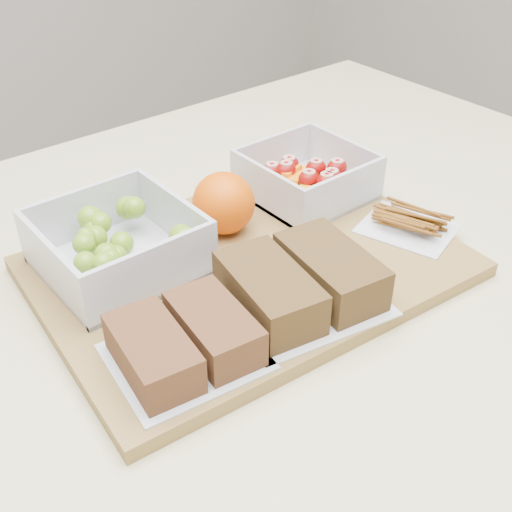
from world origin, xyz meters
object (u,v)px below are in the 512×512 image
object	(u,v)px
orange	(224,203)
pretzel_bag	(409,221)
cutting_board	(249,267)
fruit_container	(306,179)
sandwich_bag_left	(184,341)
sandwich_bag_center	(300,282)
grape_container	(119,244)

from	to	relation	value
orange	pretzel_bag	xyz separation A→B (m)	(0.16, -0.13, -0.02)
cutting_board	fruit_container	size ratio (longest dim) A/B	3.22
sandwich_bag_left	sandwich_bag_center	distance (m)	0.13
fruit_container	sandwich_bag_center	xyz separation A→B (m)	(-0.14, -0.15, 0.00)
orange	pretzel_bag	world-z (taller)	orange
sandwich_bag_center	orange	bearing A→B (deg)	82.34
cutting_board	orange	xyz separation A→B (m)	(0.02, 0.06, 0.04)
cutting_board	fruit_container	distance (m)	0.16
orange	pretzel_bag	bearing A→B (deg)	-38.72
sandwich_bag_center	pretzel_bag	size ratio (longest dim) A/B	1.42
fruit_container	pretzel_bag	bearing A→B (deg)	-74.69
sandwich_bag_center	pretzel_bag	world-z (taller)	sandwich_bag_center
fruit_container	pretzel_bag	xyz separation A→B (m)	(0.04, -0.13, -0.01)
pretzel_bag	fruit_container	bearing A→B (deg)	105.31
cutting_board	sandwich_bag_center	world-z (taller)	sandwich_bag_center
sandwich_bag_center	pretzel_bag	bearing A→B (deg)	5.59
cutting_board	pretzel_bag	size ratio (longest dim) A/B	3.56
grape_container	orange	xyz separation A→B (m)	(0.12, -0.01, 0.01)
cutting_board	sandwich_bag_left	xyz separation A→B (m)	(-0.13, -0.08, 0.03)
cutting_board	pretzel_bag	bearing A→B (deg)	-15.38
cutting_board	grape_container	distance (m)	0.14
cutting_board	sandwich_bag_left	world-z (taller)	sandwich_bag_left
cutting_board	pretzel_bag	xyz separation A→B (m)	(0.17, -0.06, 0.02)
fruit_container	pretzel_bag	distance (m)	0.13
grape_container	fruit_container	distance (m)	0.25
pretzel_bag	grape_container	bearing A→B (deg)	153.46
orange	sandwich_bag_center	size ratio (longest dim) A/B	0.41
cutting_board	pretzel_bag	distance (m)	0.19
sandwich_bag_left	sandwich_bag_center	size ratio (longest dim) A/B	0.81
sandwich_bag_left	sandwich_bag_center	xyz separation A→B (m)	(0.13, -0.00, 0.00)
cutting_board	orange	size ratio (longest dim) A/B	6.10
fruit_container	sandwich_bag_left	xyz separation A→B (m)	(-0.27, -0.14, -0.00)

